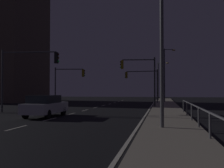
% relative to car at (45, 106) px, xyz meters
% --- Properties ---
extents(ground_plane, '(112.00, 112.00, 0.00)m').
position_rel_car_xyz_m(ground_plane, '(0.99, 3.11, -0.82)').
color(ground_plane, black).
rests_on(ground_plane, ground).
extents(sidewalk_right, '(2.89, 77.00, 0.14)m').
position_rel_car_xyz_m(sidewalk_right, '(8.68, 3.11, -0.75)').
color(sidewalk_right, '#9E937F').
rests_on(sidewalk_right, ground).
extents(lane_markings_center, '(0.14, 50.00, 0.01)m').
position_rel_car_xyz_m(lane_markings_center, '(0.99, 6.61, -0.82)').
color(lane_markings_center, silver).
rests_on(lane_markings_center, ground).
extents(lane_edge_line, '(0.14, 53.00, 0.01)m').
position_rel_car_xyz_m(lane_edge_line, '(6.99, 8.11, -0.82)').
color(lane_edge_line, silver).
rests_on(lane_edge_line, ground).
extents(car, '(1.86, 4.42, 1.57)m').
position_rel_car_xyz_m(car, '(0.00, 0.00, 0.00)').
color(car, silver).
rests_on(car, ground).
extents(traffic_light_mid_right, '(3.89, 0.69, 5.43)m').
position_rel_car_xyz_m(traffic_light_mid_right, '(5.82, 11.39, 3.14)').
color(traffic_light_mid_right, '#2D3033').
rests_on(traffic_light_mid_right, sidewalk_right).
extents(traffic_light_far_center, '(4.00, 0.69, 4.94)m').
position_rel_car_xyz_m(traffic_light_far_center, '(-3.73, 14.83, 2.68)').
color(traffic_light_far_center, '#4C4C51').
rests_on(traffic_light_far_center, ground).
extents(traffic_light_near_left, '(4.91, 0.67, 4.86)m').
position_rel_car_xyz_m(traffic_light_near_left, '(5.35, 21.23, 2.80)').
color(traffic_light_near_left, '#4C4C51').
rests_on(traffic_light_near_left, sidewalk_right).
extents(traffic_light_mid_left, '(5.17, 0.73, 5.49)m').
position_rel_car_xyz_m(traffic_light_mid_left, '(-3.30, 3.31, 3.11)').
color(traffic_light_mid_left, '#38383D').
rests_on(traffic_light_mid_left, ground).
extents(street_lamp_corner, '(1.82, 0.48, 8.37)m').
position_rel_car_xyz_m(street_lamp_corner, '(8.90, 24.26, 4.25)').
color(street_lamp_corner, '#4C4C51').
rests_on(street_lamp_corner, sidewalk_right).
extents(street_lamp_across_street, '(0.58, 1.88, 8.02)m').
position_rel_car_xyz_m(street_lamp_across_street, '(8.21, -5.02, 4.08)').
color(street_lamp_across_street, '#4C4C51').
rests_on(street_lamp_across_street, sidewalk_right).
extents(street_lamp_mid_block, '(2.01, 1.66, 6.75)m').
position_rel_car_xyz_m(street_lamp_mid_block, '(7.92, 29.45, 3.46)').
color(street_lamp_mid_block, '#2D3033').
rests_on(street_lamp_mid_block, sidewalk_right).
extents(barrier_fence, '(0.09, 21.14, 0.98)m').
position_rel_car_xyz_m(barrier_fence, '(9.98, -5.86, 0.06)').
color(barrier_fence, '#59595E').
rests_on(barrier_fence, sidewalk_right).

